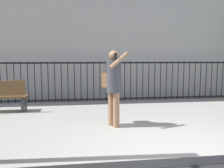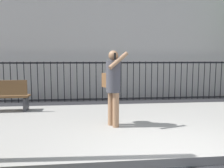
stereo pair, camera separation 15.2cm
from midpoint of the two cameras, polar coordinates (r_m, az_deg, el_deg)
The scene contains 5 objects.
ground_plane at distance 4.12m, azimuth 18.11°, elevation -18.95°, with size 60.00×60.00×0.00m, color black.
sidewalk at distance 6.04m, azimuth 9.42°, elevation -9.69°, with size 28.00×4.40×0.15m, color gray.
iron_fence at distance 9.44m, azimuth 3.50°, elevation 2.07°, with size 12.03×0.04×1.60m.
pedestrian_on_phone at distance 5.34m, azimuth 1.01°, elevation 0.39°, with size 0.59×0.73×1.77m.
street_bench at distance 7.55m, azimuth -25.34°, elevation -2.49°, with size 1.60×0.45×0.95m.
Camera 2 is at (-1.51, -3.39, 1.75)m, focal length 36.96 mm.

